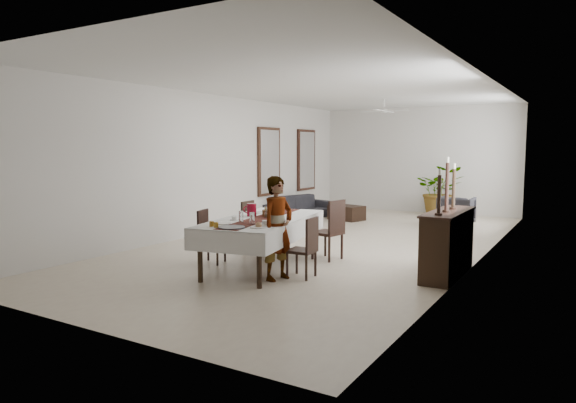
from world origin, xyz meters
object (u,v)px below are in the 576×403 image
Objects in this scene: dining_table_top at (263,220)px; woman at (278,228)px; sofa at (298,207)px; sideboard_body at (448,245)px; red_pitcher at (252,210)px.

woman is at bearing -51.39° from dining_table_top.
sofa is at bearing 39.47° from woman.
sideboard_body is 6.88m from sofa.
red_pitcher is 5.78m from sofa.
woman reaches higher than sofa.
dining_table_top is at bearing 61.37° from woman.
woman is at bearing -144.27° from sideboard_body.
sofa is (-5.22, 4.47, -0.18)m from sideboard_body.
red_pitcher reaches higher than dining_table_top.
woman is at bearing -136.11° from sofa.
red_pitcher is 0.13× the size of sideboard_body.
dining_table_top is at bearing -20.43° from red_pitcher.
red_pitcher is at bearing -164.32° from sideboard_body.
woman is (0.65, -0.56, -0.00)m from dining_table_top.
dining_table_top is 5.98m from sofa.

